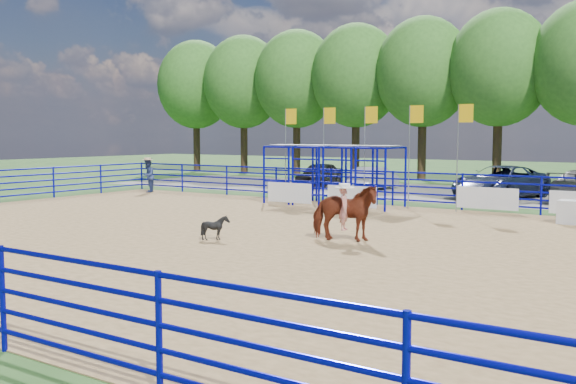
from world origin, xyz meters
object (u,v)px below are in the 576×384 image
at_px(calf, 215,228).
at_px(spectator_cowboy, 148,175).
at_px(car_b, 374,178).
at_px(horse_and_rider, 344,211).
at_px(car_a, 319,175).
at_px(car_c, 500,182).

xyz_separation_m(calf, spectator_cowboy, (-12.77, 9.92, 0.54)).
bearing_deg(car_b, calf, 101.42).
relative_size(horse_and_rider, car_b, 0.58).
distance_m(calf, car_b, 18.12).
bearing_deg(calf, car_b, 20.04).
height_order(horse_and_rider, calf, horse_and_rider).
bearing_deg(car_a, spectator_cowboy, -133.67).
relative_size(spectator_cowboy, car_b, 0.46).
distance_m(horse_and_rider, car_c, 14.88).
bearing_deg(car_b, horse_and_rider, 113.02).
relative_size(car_a, car_c, 0.74).
relative_size(calf, car_a, 0.17).
relative_size(car_a, car_b, 1.08).
bearing_deg(car_c, calf, -87.50).
distance_m(horse_and_rider, calf, 3.71).
distance_m(car_a, car_c, 10.69).
distance_m(calf, car_c, 17.12).
xyz_separation_m(calf, car_b, (-3.53, 17.77, 0.27)).
bearing_deg(calf, car_a, 30.33).
xyz_separation_m(car_a, car_c, (10.62, -1.18, 0.07)).
distance_m(spectator_cowboy, car_c, 17.69).
height_order(spectator_cowboy, car_c, spectator_cowboy).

